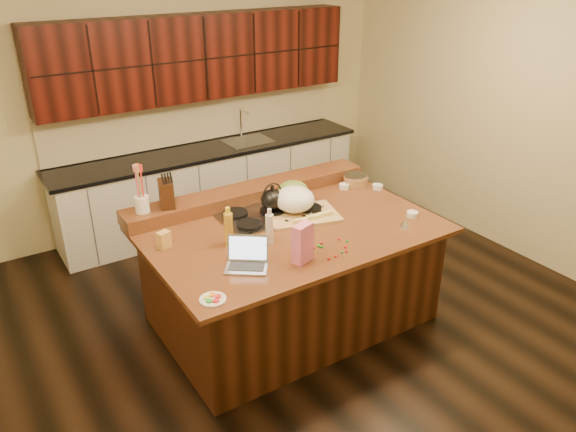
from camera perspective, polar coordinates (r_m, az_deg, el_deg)
room at (r=4.51m, az=0.34°, el=3.79°), size 5.52×5.02×2.72m
island at (r=4.91m, az=0.32°, el=-5.87°), size 2.40×1.60×0.92m
back_ledge at (r=5.21m, az=-3.87°, el=2.39°), size 2.40×0.30×0.12m
cooktop at (r=4.91m, az=-1.58°, el=0.38°), size 0.92×0.52×0.05m
back_counter at (r=6.62m, az=-8.09°, el=7.31°), size 3.70×0.66×2.40m
kettle at (r=4.86m, az=-1.60°, el=1.67°), size 0.21×0.21×0.18m
green_bowl at (r=5.11m, az=0.53°, el=2.72°), size 0.35×0.35×0.15m
laptop at (r=4.12m, az=-4.17°, el=-4.32°), size 0.39×0.37×0.21m
oil_bottle at (r=4.37m, az=-6.05°, el=-1.34°), size 0.08×0.08×0.27m
vinegar_bottle at (r=4.37m, az=-1.89°, el=-1.37°), size 0.08×0.08×0.25m
wooden_tray at (r=4.86m, az=0.85°, el=1.36°), size 0.70×0.59×0.25m
ramekin_a at (r=4.97m, az=12.52°, el=0.18°), size 0.12×0.12×0.04m
ramekin_b at (r=5.49m, az=9.09°, el=2.95°), size 0.12×0.12×0.04m
ramekin_c at (r=5.46m, az=5.72°, el=3.02°), size 0.11×0.11×0.04m
strainer_bowl at (r=5.55m, az=6.88°, el=3.58°), size 0.25×0.25×0.09m
kitchen_timer at (r=4.77m, az=11.78°, el=-0.70°), size 0.11×0.11×0.07m
pink_bag at (r=4.12m, az=1.48°, el=-2.76°), size 0.18×0.14×0.30m
candy_plate at (r=3.78m, az=-7.65°, el=-8.39°), size 0.20×0.20×0.01m
package_box at (r=4.44m, az=-12.49°, el=-2.37°), size 0.11×0.10×0.14m
utensil_crock at (r=4.79m, az=-14.60°, el=1.17°), size 0.12×0.12×0.14m
knife_block at (r=4.84m, az=-12.26°, el=2.23°), size 0.16×0.21×0.23m
gumdrop_0 at (r=4.25m, az=4.86°, el=-4.09°), size 0.02×0.02×0.02m
gumdrop_1 at (r=4.30m, az=5.50°, el=-3.69°), size 0.02×0.02×0.02m
gumdrop_2 at (r=4.21m, az=4.16°, el=-4.36°), size 0.02×0.02×0.02m
gumdrop_3 at (r=4.19m, az=1.58°, el=-4.39°), size 0.02×0.02×0.02m
gumdrop_4 at (r=4.42m, az=3.43°, el=-2.74°), size 0.02×0.02×0.02m
gumdrop_5 at (r=4.31m, az=2.16°, el=-3.52°), size 0.02×0.02×0.02m
gumdrop_6 at (r=4.38m, az=2.41°, el=-3.05°), size 0.02×0.02×0.02m
gumdrop_7 at (r=4.37m, az=3.22°, el=-3.07°), size 0.02×0.02×0.02m
gumdrop_8 at (r=4.32m, az=5.96°, el=-3.60°), size 0.02×0.02×0.02m
gumdrop_9 at (r=4.47m, az=6.01°, el=-2.55°), size 0.02×0.02×0.02m
gumdrop_10 at (r=4.35m, az=2.68°, el=-3.24°), size 0.02×0.02×0.02m
gumdrop_11 at (r=4.36m, az=3.50°, el=-3.16°), size 0.02×0.02×0.02m
gumdrop_12 at (r=4.38m, az=5.84°, el=-3.16°), size 0.02×0.02×0.02m
gumdrop_13 at (r=4.38m, az=3.08°, el=-3.00°), size 0.02×0.02×0.02m
gumdrop_14 at (r=4.49m, az=5.21°, el=-2.37°), size 0.02×0.02×0.02m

